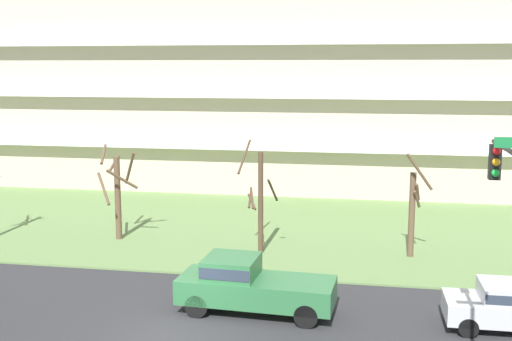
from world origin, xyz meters
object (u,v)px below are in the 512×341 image
(tree_right, at_px, (413,210))
(pickup_green_center_right, at_px, (250,284))
(tree_center, at_px, (259,199))
(tree_left, at_px, (117,192))

(tree_right, distance_m, pickup_green_center_right, 9.60)
(tree_center, relative_size, tree_right, 1.07)
(tree_center, bearing_deg, pickup_green_center_right, -82.82)
(pickup_green_center_right, bearing_deg, tree_left, -41.07)
(tree_center, xyz_separation_m, pickup_green_center_right, (0.86, -6.86, -1.54))
(tree_left, bearing_deg, tree_center, -8.36)
(tree_left, distance_m, pickup_green_center_right, 11.41)
(tree_center, bearing_deg, tree_left, 171.64)
(tree_left, height_order, tree_center, tree_center)
(tree_left, relative_size, tree_right, 0.98)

